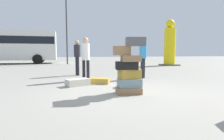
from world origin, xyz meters
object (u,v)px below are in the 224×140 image
Objects in this scene: person_tourist_with_camera at (77,54)px; person_passerby_in_red at (143,55)px; suitcase_brown_white_trunk at (136,77)px; yellow_dummy_statue at (170,45)px; lamp_post at (66,17)px; person_bearded_onlooker at (86,55)px; suitcase_tan_right_side at (100,81)px; suitcase_tower at (129,70)px; suitcase_cream_foreground_near at (78,82)px; parked_bus at (4,45)px.

person_tourist_with_camera reaches higher than person_passerby_in_red.
yellow_dummy_statue is (6.08, 8.48, 1.40)m from suitcase_brown_white_trunk.
person_bearded_onlooker is at bearing -85.64° from lamp_post.
suitcase_tower is at bearing -49.30° from suitcase_tan_right_side.
suitcase_brown_white_trunk is at bearing -79.33° from lamp_post.
suitcase_tower is 1.99× the size of suitcase_cream_foreground_near.
suitcase_cream_foreground_near is at bearing 131.26° from suitcase_tower.
yellow_dummy_statue is at bearing -23.18° from parked_bus.
suitcase_tower is 13.67m from lamp_post.
lamp_post is (5.86, -2.03, 2.44)m from parked_bus.
lamp_post reaches higher than yellow_dummy_statue.
person_bearded_onlooker is (-0.91, 2.59, 0.35)m from suitcase_tower.
lamp_post is at bearing 97.44° from suitcase_tower.
yellow_dummy_statue is 15.28m from parked_bus.
person_bearded_onlooker is (0.37, 1.13, 0.87)m from suitcase_cream_foreground_near.
person_passerby_in_red is 0.43× the size of yellow_dummy_statue.
lamp_post is (-0.80, 10.48, 3.29)m from person_bearded_onlooker.
suitcase_cream_foreground_near is 1.48m from person_bearded_onlooker.
lamp_post is (-8.35, 3.59, 2.59)m from yellow_dummy_statue.
person_tourist_with_camera reaches higher than suitcase_cream_foreground_near.
lamp_post reaches higher than suitcase_cream_foreground_near.
yellow_dummy_statue reaches higher than person_passerby_in_red.
suitcase_cream_foreground_near is 2.99m from person_tourist_with_camera.
lamp_post is at bearing -20.73° from parked_bus.
parked_bus reaches higher than person_bearded_onlooker.
lamp_post reaches higher than person_passerby_in_red.
suitcase_tower is at bearing -125.03° from yellow_dummy_statue.
person_bearded_onlooker reaches higher than suitcase_cream_foreground_near.
person_tourist_with_camera is at bearing -60.92° from parked_bus.
suitcase_tan_right_side is at bearing 1.12° from person_tourist_with_camera.
suitcase_tan_right_side is 10.67m from yellow_dummy_statue.
suitcase_tower is 0.15× the size of parked_bus.
person_bearded_onlooker reaches higher than suitcase_brown_white_trunk.
person_passerby_in_red is 0.17× the size of parked_bus.
person_passerby_in_red is 11.37m from lamp_post.
person_bearded_onlooker is 1.00× the size of person_tourist_with_camera.
person_bearded_onlooker is 0.17× the size of parked_bus.
suitcase_tan_right_side is 0.18× the size of yellow_dummy_statue.
suitcase_tan_right_side is 0.40× the size of person_bearded_onlooker.
yellow_dummy_statue is (7.55, 6.89, 0.69)m from person_bearded_onlooker.
suitcase_tower reaches higher than suitcase_tan_right_side.
person_tourist_with_camera reaches higher than suitcase_tan_right_side.
suitcase_tower is at bearing -72.82° from suitcase_cream_foreground_near.
person_tourist_with_camera is 0.17× the size of parked_bus.
suitcase_cream_foreground_near is 11.39m from yellow_dummy_statue.
person_bearded_onlooker is at bearing -63.58° from parked_bus.
person_passerby_in_red is (2.76, 1.21, 0.87)m from suitcase_cream_foreground_near.
yellow_dummy_statue is at bearing 68.36° from suitcase_brown_white_trunk.
lamp_post is at bearing 120.25° from suitcase_tan_right_side.
suitcase_tower is at bearing -105.47° from suitcase_brown_white_trunk.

